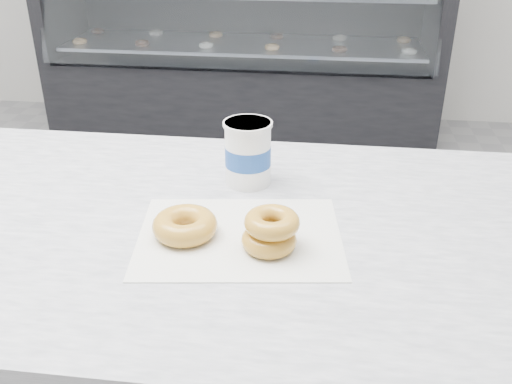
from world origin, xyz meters
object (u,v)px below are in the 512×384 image
donut_stack (270,231)px  display_case (243,58)px  donut_single (185,225)px  coffee_cup (248,152)px

donut_stack → display_case: bearing=99.4°
donut_single → coffee_cup: 0.23m
display_case → donut_stack: display_case is taller
display_case → coffee_cup: bearing=-81.2°
donut_single → coffee_cup: coffee_cup is taller
display_case → donut_single: 2.83m
donut_stack → coffee_cup: 0.25m
donut_single → coffee_cup: size_ratio=0.86×
donut_single → coffee_cup: bearing=70.4°
display_case → donut_stack: size_ratio=20.03×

